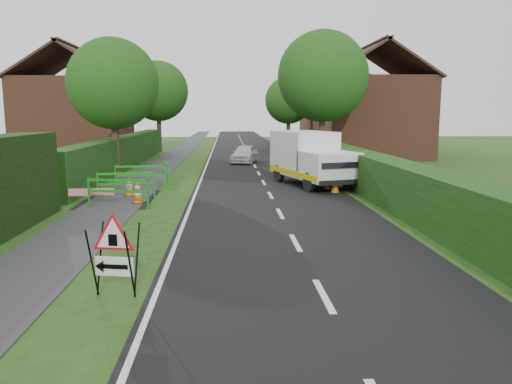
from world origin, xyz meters
TOP-DOWN VIEW (x-y plane):
  - ground at (0.00, 0.00)m, footprint 120.00×120.00m
  - road_surface at (2.50, 35.00)m, footprint 6.00×90.00m
  - footpath at (-3.00, 35.00)m, footprint 2.00×90.00m
  - hedge_west_far at (-5.00, 22.00)m, footprint 1.00×24.00m
  - hedge_east at (6.50, 16.00)m, footprint 1.20×50.00m
  - house_west at (-10.00, 30.00)m, footprint 7.50×7.40m
  - house_east_a at (11.00, 28.00)m, footprint 7.50×7.40m
  - house_east_b at (12.00, 42.00)m, footprint 7.50×7.40m
  - tree_nw at (-4.60, 18.00)m, footprint 4.40×4.40m
  - tree_ne at (6.40, 22.00)m, footprint 5.20×5.20m
  - tree_fw at (-4.60, 34.00)m, footprint 4.80×4.80m
  - tree_fe at (6.40, 38.00)m, footprint 4.20×4.20m
  - triangle_sign at (-1.05, 1.17)m, footprint 0.97×0.97m
  - works_van at (4.46, 14.22)m, footprint 3.29×5.36m
  - traffic_cone_0 at (5.06, 11.94)m, footprint 0.38×0.38m
  - traffic_cone_1 at (4.99, 12.94)m, footprint 0.38×0.38m
  - traffic_cone_2 at (4.61, 15.39)m, footprint 0.38×0.38m
  - traffic_cone_3 at (-2.20, 10.11)m, footprint 0.38×0.38m
  - traffic_cone_4 at (-2.78, 11.69)m, footprint 0.38×0.38m
  - ped_barrier_0 at (-2.69, 9.34)m, footprint 2.09×0.68m
  - ped_barrier_1 at (-2.79, 11.22)m, footprint 2.09×0.77m
  - ped_barrier_2 at (-2.69, 13.61)m, footprint 2.07×0.45m
  - ped_barrier_3 at (-1.76, 14.66)m, footprint 0.79×2.09m
  - redwhite_plank at (-3.70, 9.89)m, footprint 1.50×0.09m
  - hatchback_car at (1.98, 24.22)m, footprint 2.06×3.56m

SIDE VIEW (x-z plane):
  - ground at x=0.00m, z-range 0.00..0.00m
  - hedge_west_far at x=-5.00m, z-range -0.90..0.90m
  - hedge_east at x=6.50m, z-range -0.75..0.75m
  - redwhite_plank at x=-3.70m, z-range -0.12..0.12m
  - road_surface at x=2.50m, z-range -0.01..0.01m
  - footpath at x=-3.00m, z-range -0.01..0.02m
  - traffic_cone_0 at x=5.06m, z-range 0.00..0.79m
  - traffic_cone_1 at x=4.99m, z-range 0.00..0.79m
  - traffic_cone_2 at x=4.61m, z-range 0.00..0.79m
  - traffic_cone_3 at x=-2.20m, z-range 0.00..0.79m
  - traffic_cone_4 at x=-2.78m, z-range 0.00..0.79m
  - hatchback_car at x=1.98m, z-range 0.00..1.14m
  - ped_barrier_0 at x=-2.69m, z-range 0.13..1.13m
  - ped_barrier_1 at x=-2.79m, z-range 0.13..1.13m
  - ped_barrier_2 at x=-2.69m, z-range 0.13..1.13m
  - ped_barrier_3 at x=-1.76m, z-range 0.13..1.13m
  - triangle_sign at x=-1.05m, z-range 0.24..1.45m
  - works_van at x=4.46m, z-range 0.07..2.36m
  - house_west at x=-10.00m, z-range -1.04..6.84m
  - house_east_a at x=11.00m, z-range -1.04..6.84m
  - house_east_b at x=12.00m, z-range -1.04..6.84m
  - tree_fe at x=6.40m, z-range 1.05..7.39m
  - tree_nw at x=-4.60m, z-range 1.13..7.83m
  - tree_fw at x=-4.60m, z-range 1.21..8.45m
  - tree_ne at x=6.40m, z-range 1.28..9.07m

